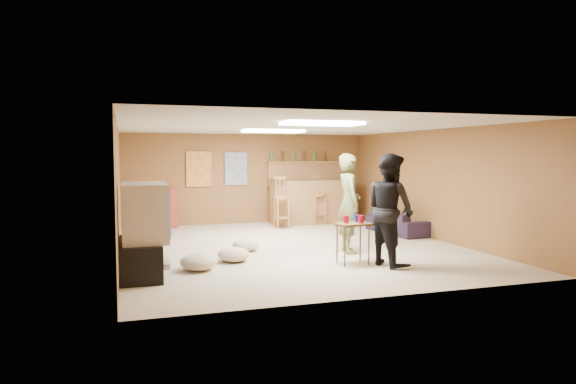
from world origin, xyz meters
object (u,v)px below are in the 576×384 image
object	(u,v)px
bar_counter	(312,201)
tray_table	(353,243)
person_olive	(349,203)
person_black	(390,209)
tv_body	(144,212)
sofa	(398,222)

from	to	relation	value
bar_counter	tray_table	distance (m)	4.77
person_olive	person_black	bearing A→B (deg)	-164.13
person_olive	tray_table	xyz separation A→B (m)	(-0.33, -0.89, -0.54)
bar_counter	person_black	bearing A→B (deg)	-96.35
person_black	tray_table	world-z (taller)	person_black
tray_table	person_black	bearing A→B (deg)	-24.57
tv_body	person_black	bearing A→B (deg)	-6.83
bar_counter	person_olive	size ratio (longest dim) A/B	1.17
person_olive	tv_body	bearing A→B (deg)	108.17
tv_body	person_black	xyz separation A→B (m)	(3.61, -0.43, -0.04)
sofa	tray_table	world-z (taller)	tray_table
tv_body	person_black	world-z (taller)	person_black
person_olive	person_black	world-z (taller)	person_black
bar_counter	sofa	xyz separation A→B (m)	(1.20, -2.09, -0.31)
bar_counter	person_black	xyz separation A→B (m)	(-0.54, -4.88, 0.31)
bar_counter	person_olive	world-z (taller)	person_olive
bar_counter	tray_table	bearing A→B (deg)	-102.76
person_black	tray_table	distance (m)	0.78
tv_body	bar_counter	size ratio (longest dim) A/B	0.55
tray_table	tv_body	bearing A→B (deg)	176.32
bar_counter	sofa	size ratio (longest dim) A/B	1.21
person_olive	sofa	bearing A→B (deg)	-42.26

